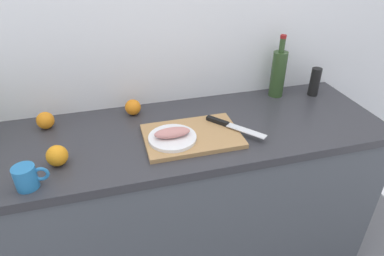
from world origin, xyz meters
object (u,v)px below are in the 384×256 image
object	(u,v)px
coffee_mug_0	(27,177)
cutting_board	(192,136)
pepper_mill	(315,82)
white_plate	(172,138)
chef_knife	(228,124)
orange_0	(45,120)
fish_fillet	(172,133)
wine_bottle	(278,73)

from	to	relation	value
coffee_mug_0	cutting_board	bearing A→B (deg)	13.49
pepper_mill	white_plate	bearing A→B (deg)	-162.68
chef_knife	orange_0	size ratio (longest dim) A/B	3.14
fish_fillet	chef_knife	size ratio (longest dim) A/B	0.62
white_plate	orange_0	bearing A→B (deg)	152.42
chef_knife	coffee_mug_0	xyz separation A→B (m)	(-0.80, -0.17, 0.01)
white_plate	chef_knife	xyz separation A→B (m)	(0.26, 0.04, 0.00)
fish_fillet	orange_0	size ratio (longest dim) A/B	1.96
chef_knife	coffee_mug_0	distance (m)	0.82
chef_knife	pepper_mill	xyz separation A→B (m)	(0.57, 0.22, 0.05)
cutting_board	fish_fillet	world-z (taller)	fish_fillet
white_plate	fish_fillet	xyz separation A→B (m)	(0.00, 0.00, 0.03)
chef_knife	fish_fillet	bearing A→B (deg)	-121.06
fish_fillet	wine_bottle	size ratio (longest dim) A/B	0.46
chef_knife	orange_0	bearing A→B (deg)	-146.14
orange_0	pepper_mill	world-z (taller)	pepper_mill
chef_knife	wine_bottle	distance (m)	0.47
coffee_mug_0	orange_0	bearing A→B (deg)	86.73
cutting_board	coffee_mug_0	xyz separation A→B (m)	(-0.63, -0.15, 0.03)
white_plate	fish_fillet	bearing A→B (deg)	0.00
chef_knife	white_plate	bearing A→B (deg)	-121.06
white_plate	wine_bottle	distance (m)	0.71
coffee_mug_0	orange_0	distance (m)	0.41
fish_fillet	pepper_mill	bearing A→B (deg)	17.32
wine_bottle	pepper_mill	distance (m)	0.21
cutting_board	chef_knife	size ratio (longest dim) A/B	1.69
cutting_board	coffee_mug_0	bearing A→B (deg)	-166.51
fish_fillet	coffee_mug_0	world-z (taller)	coffee_mug_0
fish_fillet	coffee_mug_0	distance (m)	0.56
wine_bottle	orange_0	bearing A→B (deg)	-178.32
cutting_board	wine_bottle	xyz separation A→B (m)	(0.54, 0.29, 0.12)
wine_bottle	orange_0	xyz separation A→B (m)	(-1.15, -0.03, -0.09)
fish_fillet	chef_knife	bearing A→B (deg)	8.42
wine_bottle	pepper_mill	bearing A→B (deg)	-13.68
cutting_board	orange_0	xyz separation A→B (m)	(-0.61, 0.25, 0.03)
cutting_board	fish_fillet	bearing A→B (deg)	-168.35
orange_0	pepper_mill	distance (m)	1.35
white_plate	orange_0	world-z (taller)	orange_0
chef_knife	pepper_mill	bearing A→B (deg)	71.66
white_plate	chef_knife	distance (m)	0.26
wine_bottle	coffee_mug_0	world-z (taller)	wine_bottle
wine_bottle	orange_0	distance (m)	1.16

